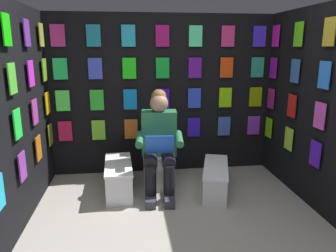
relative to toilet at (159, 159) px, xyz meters
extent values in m
cube|color=black|center=(-0.09, -0.49, 0.71)|extent=(2.99, 0.10, 2.07)
cube|color=#CB1849|center=(1.17, -0.41, 0.28)|extent=(0.17, 0.01, 0.26)
cube|color=#6FC32A|center=(0.75, -0.41, 0.28)|extent=(0.17, 0.01, 0.26)
cube|color=#AF541A|center=(0.33, -0.41, 0.28)|extent=(0.17, 0.01, 0.26)
cube|color=purple|center=(-0.09, -0.41, 0.28)|extent=(0.17, 0.01, 0.26)
cube|color=#2A11B8|center=(-0.51, -0.41, 0.28)|extent=(0.17, 0.01, 0.26)
cube|color=#3755AF|center=(-0.93, -0.41, 0.28)|extent=(0.17, 0.01, 0.26)
cube|color=purple|center=(-1.36, -0.41, 0.28)|extent=(0.17, 0.01, 0.26)
cube|color=#50EF59|center=(1.17, -0.41, 0.67)|extent=(0.17, 0.01, 0.26)
cube|color=green|center=(0.75, -0.41, 0.67)|extent=(0.17, 0.01, 0.26)
cube|color=blue|center=(0.33, -0.41, 0.67)|extent=(0.17, 0.01, 0.26)
cube|color=#3610DC|center=(-0.09, -0.41, 0.67)|extent=(0.17, 0.01, 0.26)
cube|color=blue|center=(-0.51, -0.41, 0.67)|extent=(0.17, 0.01, 0.26)
cube|color=#8BD40C|center=(-0.93, -0.41, 0.67)|extent=(0.17, 0.01, 0.26)
cube|color=#7B9108|center=(-1.36, -0.41, 0.67)|extent=(0.17, 0.01, 0.26)
cube|color=#21BE62|center=(1.17, -0.41, 1.07)|extent=(0.17, 0.01, 0.26)
cube|color=blue|center=(0.75, -0.41, 1.07)|extent=(0.17, 0.01, 0.26)
cube|color=#1DDE17|center=(0.33, -0.41, 1.07)|extent=(0.17, 0.01, 0.26)
cube|color=green|center=(-0.09, -0.41, 1.07)|extent=(0.17, 0.01, 0.26)
cube|color=#5B1397|center=(-0.51, -0.41, 1.07)|extent=(0.17, 0.01, 0.26)
cube|color=#E13F10|center=(-0.93, -0.41, 1.07)|extent=(0.17, 0.01, 0.26)
cube|color=#238F71|center=(-1.36, -0.41, 1.07)|extent=(0.17, 0.01, 0.26)
cube|color=#AB277D|center=(1.17, -0.41, 1.46)|extent=(0.17, 0.01, 0.26)
cube|color=teal|center=(0.75, -0.41, 1.46)|extent=(0.17, 0.01, 0.26)
cube|color=#22A1C4|center=(0.33, -0.41, 1.46)|extent=(0.17, 0.01, 0.26)
cube|color=#9C1066|center=(-0.09, -0.41, 1.46)|extent=(0.17, 0.01, 0.26)
cube|color=#4EF1A8|center=(-0.51, -0.41, 1.46)|extent=(0.17, 0.01, 0.26)
cube|color=#D32F76|center=(-0.93, -0.41, 1.46)|extent=(0.17, 0.01, 0.26)
cube|color=#3D26DF|center=(-1.36, -0.41, 1.46)|extent=(0.17, 0.01, 0.26)
cube|color=black|center=(-1.59, 0.56, 0.71)|extent=(0.10, 2.01, 2.07)
cube|color=#6FC30C|center=(-1.50, -0.26, 0.28)|extent=(0.01, 0.17, 0.26)
cube|color=#A7E033|center=(-1.50, 0.29, 0.28)|extent=(0.01, 0.17, 0.26)
cube|color=#4E18D0|center=(-1.50, 0.84, 0.28)|extent=(0.01, 0.17, 0.26)
cube|color=#971B70|center=(-1.50, -0.26, 0.67)|extent=(0.01, 0.17, 0.26)
cube|color=red|center=(-1.50, 0.29, 0.67)|extent=(0.01, 0.17, 0.26)
cube|color=#D249BB|center=(-1.50, 0.84, 0.67)|extent=(0.01, 0.17, 0.26)
cube|color=purple|center=(-1.50, -0.26, 1.07)|extent=(0.01, 0.17, 0.26)
cube|color=#305DA4|center=(-1.50, 0.29, 1.07)|extent=(0.01, 0.17, 0.26)
cube|color=blue|center=(-1.50, 0.84, 1.07)|extent=(0.01, 0.17, 0.26)
cube|color=#D91DB5|center=(-1.50, -0.26, 1.46)|extent=(0.01, 0.17, 0.26)
cube|color=#59CD18|center=(-1.50, 0.29, 1.46)|extent=(0.01, 0.17, 0.26)
cube|color=gold|center=(-1.50, 0.84, 1.46)|extent=(0.01, 0.17, 0.26)
cube|color=black|center=(1.40, 0.56, 0.71)|extent=(0.10, 2.01, 2.07)
cube|color=purple|center=(1.32, 0.84, 0.28)|extent=(0.01, 0.17, 0.26)
cube|color=#BF6616|center=(1.32, 0.29, 0.28)|extent=(0.01, 0.17, 0.26)
cube|color=olive|center=(1.32, -0.26, 0.28)|extent=(0.01, 0.17, 0.26)
cube|color=#22DF40|center=(1.32, 0.84, 0.67)|extent=(0.01, 0.17, 0.26)
cube|color=#A73795|center=(1.32, 0.29, 0.67)|extent=(0.01, 0.17, 0.26)
cube|color=#E5A80F|center=(1.32, -0.26, 0.67)|extent=(0.01, 0.17, 0.26)
cube|color=#50BF35|center=(1.32, 0.84, 1.07)|extent=(0.01, 0.17, 0.26)
cube|color=#D42ADA|center=(1.32, 0.29, 1.07)|extent=(0.01, 0.17, 0.26)
cube|color=#6AA01D|center=(1.32, -0.26, 1.07)|extent=(0.01, 0.17, 0.26)
cube|color=#17CF0D|center=(1.32, 0.84, 1.46)|extent=(0.01, 0.17, 0.26)
cube|color=#6D2FA4|center=(1.32, 0.29, 1.46)|extent=(0.01, 0.17, 0.26)
cube|color=#97A332|center=(1.32, -0.26, 1.46)|extent=(0.01, 0.17, 0.26)
cylinder|color=white|center=(0.01, 0.08, -0.13)|extent=(0.38, 0.38, 0.40)
cylinder|color=white|center=(0.01, 0.08, 0.09)|extent=(0.41, 0.41, 0.02)
cube|color=white|center=(-0.02, -0.18, 0.25)|extent=(0.39, 0.21, 0.36)
cylinder|color=white|center=(-0.01, -0.09, 0.25)|extent=(0.39, 0.10, 0.39)
cube|color=#286B42|center=(0.01, 0.11, 0.36)|extent=(0.42, 0.25, 0.52)
sphere|color=tan|center=(0.01, 0.14, 0.71)|extent=(0.21, 0.21, 0.21)
sphere|color=olive|center=(0.01, 0.11, 0.78)|extent=(0.17, 0.17, 0.17)
cylinder|color=black|center=(-0.08, 0.31, 0.11)|extent=(0.18, 0.41, 0.15)
cylinder|color=black|center=(0.12, 0.30, 0.11)|extent=(0.18, 0.41, 0.15)
cylinder|color=black|center=(-0.06, 0.49, -0.11)|extent=(0.12, 0.12, 0.42)
cylinder|color=black|center=(0.14, 0.48, -0.11)|extent=(0.12, 0.12, 0.42)
cube|color=#33333D|center=(-0.06, 0.55, -0.28)|extent=(0.13, 0.27, 0.09)
cube|color=#33333D|center=(0.14, 0.54, -0.28)|extent=(0.13, 0.27, 0.09)
cylinder|color=#286B42|center=(-0.20, 0.30, 0.33)|extent=(0.11, 0.32, 0.13)
cylinder|color=#286B42|center=(0.24, 0.27, 0.33)|extent=(0.11, 0.32, 0.13)
cube|color=blue|center=(0.03, 0.45, 0.32)|extent=(0.31, 0.15, 0.23)
cube|color=silver|center=(0.49, 0.19, -0.16)|extent=(0.31, 0.76, 0.33)
cube|color=white|center=(0.49, 0.19, 0.02)|extent=(0.33, 0.79, 0.03)
cube|color=silver|center=(-0.63, 0.32, -0.18)|extent=(0.46, 0.81, 0.30)
cube|color=white|center=(-0.63, 0.32, -0.01)|extent=(0.48, 0.84, 0.03)
camera|label=1|loc=(0.35, 3.68, 1.32)|focal=34.06mm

